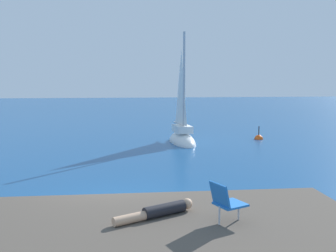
% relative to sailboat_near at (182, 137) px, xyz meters
% --- Properties ---
extents(ground_plane, '(160.00, 160.00, 0.00)m').
position_rel_sailboat_near_xyz_m(ground_plane, '(-3.89, -11.31, -0.39)').
color(ground_plane, navy).
extents(shore_ledge, '(8.17, 3.65, 1.02)m').
position_rel_sailboat_near_xyz_m(shore_ledge, '(-3.06, -14.77, 0.12)').
color(shore_ledge, brown).
rests_on(shore_ledge, ground).
extents(boulder_seaward, '(0.82, 1.03, 0.63)m').
position_rel_sailboat_near_xyz_m(boulder_seaward, '(-1.65, -13.03, -0.39)').
color(boulder_seaward, '#4A4A44').
rests_on(boulder_seaward, ground).
extents(boulder_inland, '(1.49, 1.29, 1.13)m').
position_rel_sailboat_near_xyz_m(boulder_inland, '(0.52, -13.26, -0.39)').
color(boulder_inland, brown).
rests_on(boulder_inland, ground).
extents(sailboat_near, '(1.66, 3.97, 7.24)m').
position_rel_sailboat_near_xyz_m(sailboat_near, '(0.00, 0.00, 0.00)').
color(sailboat_near, white).
rests_on(sailboat_near, ground).
extents(person_sunbather, '(1.65, 0.88, 0.25)m').
position_rel_sailboat_near_xyz_m(person_sunbather, '(-3.03, -14.69, 0.75)').
color(person_sunbather, black).
rests_on(person_sunbather, shore_ledge).
extents(beach_chair, '(0.73, 0.67, 0.80)m').
position_rel_sailboat_near_xyz_m(beach_chair, '(-1.83, -15.18, 1.07)').
color(beach_chair, blue).
rests_on(beach_chair, shore_ledge).
extents(marker_buoy, '(0.56, 0.56, 1.13)m').
position_rel_sailboat_near_xyz_m(marker_buoy, '(5.19, 0.80, -0.39)').
color(marker_buoy, '#EA5114').
rests_on(marker_buoy, ground).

